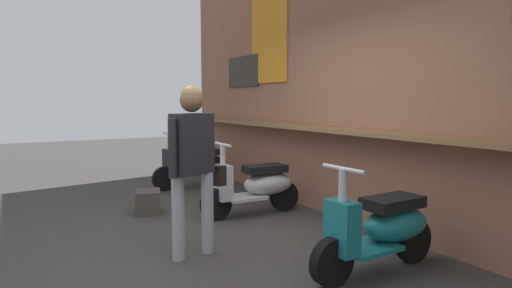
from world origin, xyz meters
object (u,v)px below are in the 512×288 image
object	(u,v)px
scooter_black	(196,165)
scooter_teal	(383,228)
merchandise_crate	(148,202)
shopper_with_handbag	(193,154)
scooter_silver	(257,185)

from	to	relation	value
scooter_black	scooter_teal	distance (m)	4.25
scooter_black	merchandise_crate	bearing A→B (deg)	44.35
scooter_black	shopper_with_handbag	xyz separation A→B (m)	(3.07, -1.27, 0.60)
scooter_silver	merchandise_crate	world-z (taller)	scooter_silver
scooter_black	shopper_with_handbag	world-z (taller)	shopper_with_handbag
shopper_with_handbag	merchandise_crate	xyz separation A→B (m)	(-1.77, 0.05, -0.84)
scooter_black	merchandise_crate	world-z (taller)	scooter_black
scooter_silver	scooter_teal	bearing A→B (deg)	92.51
scooter_silver	merchandise_crate	size ratio (longest dim) A/B	3.58
scooter_silver	merchandise_crate	distance (m)	1.47
shopper_with_handbag	scooter_silver	bearing A→B (deg)	-74.85
merchandise_crate	scooter_black	bearing A→B (deg)	136.83
scooter_black	scooter_teal	xyz separation A→B (m)	(4.25, 0.00, 0.00)
scooter_teal	merchandise_crate	xyz separation A→B (m)	(-2.96, -1.22, -0.24)
scooter_teal	scooter_silver	bearing A→B (deg)	-91.86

